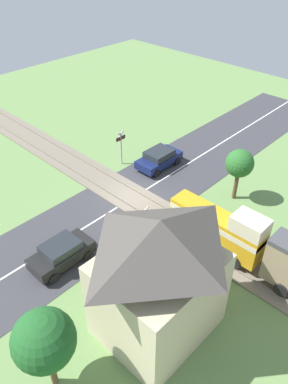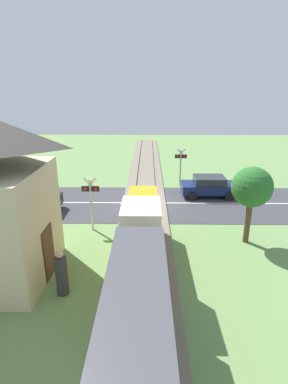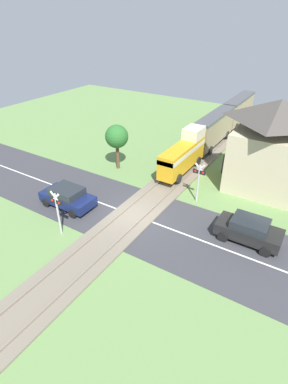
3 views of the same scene
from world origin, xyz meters
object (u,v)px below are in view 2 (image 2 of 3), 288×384
(crossing_signal_west_approach, at_px, (181,162))
(crossing_signal_east_approach, at_px, (91,196))
(pedestrian_by_station, at_px, (62,274))
(car_far_side, at_px, (30,199))
(car_near_crossing, at_px, (209,186))

(crossing_signal_west_approach, xyz_separation_m, crossing_signal_east_approach, (5.43, 7.72, 0.00))
(crossing_signal_east_approach, bearing_deg, pedestrian_by_station, 88.33)
(pedestrian_by_station, bearing_deg, crossing_signal_east_approach, -91.67)
(crossing_signal_west_approach, height_order, crossing_signal_east_approach, same)
(car_far_side, bearing_deg, pedestrian_by_station, 117.91)
(crossing_signal_west_approach, height_order, pedestrian_by_station, crossing_signal_west_approach)
(car_near_crossing, bearing_deg, car_far_side, 14.14)
(crossing_signal_west_approach, distance_m, pedestrian_by_station, 14.21)
(car_far_side, xyz_separation_m, crossing_signal_east_approach, (-4.25, 2.42, 1.10))
(crossing_signal_west_approach, bearing_deg, crossing_signal_east_approach, 54.89)
(car_far_side, distance_m, pedestrian_by_station, 8.75)
(car_near_crossing, xyz_separation_m, car_far_side, (11.43, 2.88, 0.03))
(car_near_crossing, relative_size, crossing_signal_east_approach, 1.30)
(car_far_side, bearing_deg, crossing_signal_west_approach, -151.29)
(car_near_crossing, relative_size, pedestrian_by_station, 2.12)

